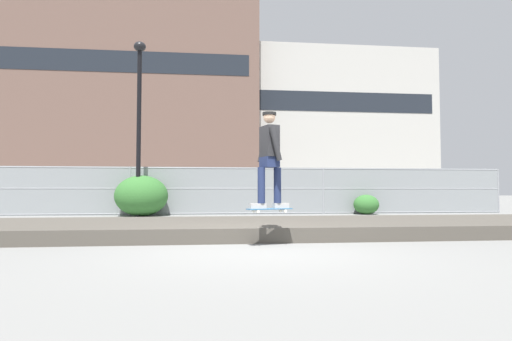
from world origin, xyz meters
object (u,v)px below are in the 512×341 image
at_px(shrub_left, 141,196).
at_px(shrub_center, 366,205).
at_px(street_lamp, 139,106).
at_px(skateboard, 269,209).
at_px(parked_car_near, 127,193).
at_px(skater, 269,153).
at_px(parked_car_mid, 253,193).

height_order(shrub_left, shrub_center, shrub_left).
xyz_separation_m(street_lamp, shrub_left, (0.08, 0.23, -3.27)).
bearing_deg(street_lamp, shrub_center, 2.29).
distance_m(skateboard, parked_car_near, 13.23).
bearing_deg(skater, shrub_center, 59.79).
distance_m(parked_car_near, shrub_left, 3.88).
bearing_deg(shrub_center, skater, -120.21).
distance_m(skater, street_lamp, 9.50).
relative_size(skater, parked_car_near, 0.37).
bearing_deg(skateboard, parked_car_mid, 85.39).
bearing_deg(street_lamp, shrub_left, 69.71).
bearing_deg(shrub_center, parked_car_mid, 141.09).
xyz_separation_m(street_lamp, parked_car_near, (-1.11, 3.92, -3.18)).
bearing_deg(skateboard, parked_car_near, 110.76).
bearing_deg(parked_car_near, skater, -69.24).
xyz_separation_m(street_lamp, shrub_center, (8.71, 0.35, -3.63)).
bearing_deg(shrub_left, street_lamp, -110.29).
height_order(parked_car_near, shrub_center, parked_car_near).
bearing_deg(shrub_left, skater, -68.07).
height_order(skater, street_lamp, street_lamp).
bearing_deg(skateboard, shrub_center, 59.79).
height_order(street_lamp, shrub_center, street_lamp).
distance_m(street_lamp, shrub_center, 9.44).
relative_size(skateboard, parked_car_near, 0.18).
distance_m(skateboard, street_lamp, 9.79).
xyz_separation_m(parked_car_mid, shrub_center, (4.15, -3.35, -0.45)).
relative_size(skater, shrub_center, 1.68).
bearing_deg(skater, street_lamp, 112.96).
distance_m(skater, parked_car_mid, 12.21).
distance_m(parked_car_mid, shrub_left, 5.66).
xyz_separation_m(parked_car_near, parked_car_mid, (5.67, -0.22, 0.00)).
distance_m(skateboard, skater, 0.97).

